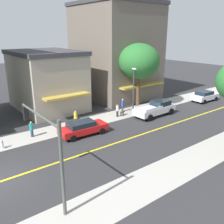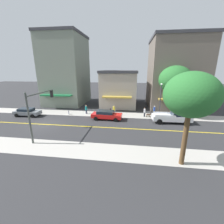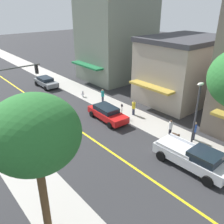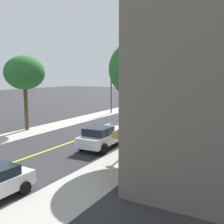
# 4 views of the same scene
# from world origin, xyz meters

# --- Properties ---
(ground_plane) EXTENTS (140.00, 140.00, 0.00)m
(ground_plane) POSITION_xyz_m (0.00, 0.00, 0.00)
(ground_plane) COLOR #2D2D30
(sidewalk_left) EXTENTS (3.17, 126.00, 0.01)m
(sidewalk_left) POSITION_xyz_m (-6.18, 0.00, 0.00)
(sidewalk_left) COLOR #ADA8A0
(sidewalk_left) RESTS_ON ground
(sidewalk_right) EXTENTS (3.17, 126.00, 0.01)m
(sidewalk_right) POSITION_xyz_m (6.18, 0.00, 0.00)
(sidewalk_right) COLOR #ADA8A0
(sidewalk_right) RESTS_ON ground
(road_centerline_stripe) EXTENTS (0.20, 126.00, 0.00)m
(road_centerline_stripe) POSITION_xyz_m (0.00, 0.00, 0.00)
(road_centerline_stripe) COLOR yellow
(road_centerline_stripe) RESTS_ON ground
(street_tree_left_near) EXTENTS (5.29, 5.29, 8.36)m
(street_tree_left_near) POSITION_xyz_m (-7.23, 19.45, 6.08)
(street_tree_left_near) COLOR brown
(street_tree_left_near) RESTS_ON ground
(street_tree_right_corner) EXTENTS (4.09, 4.09, 7.69)m
(street_tree_right_corner) POSITION_xyz_m (7.23, 16.91, 5.90)
(street_tree_right_corner) COLOR brown
(street_tree_right_corner) RESTS_ON ground
(fire_hydrant) EXTENTS (0.44, 0.24, 0.78)m
(fire_hydrant) POSITION_xyz_m (-5.18, 1.46, 0.38)
(fire_hydrant) COLOR silver
(fire_hydrant) RESTS_ON ground
(parking_meter) EXTENTS (0.12, 0.18, 1.42)m
(parking_meter) POSITION_xyz_m (-5.04, 9.01, 0.93)
(parking_meter) COLOR #4C4C51
(parking_meter) RESTS_ON ground
(traffic_light_mast) EXTENTS (5.40, 0.32, 5.57)m
(traffic_light_mast) POSITION_xyz_m (3.75, 1.96, 3.79)
(traffic_light_mast) COLOR #474C47
(traffic_light_mast) RESTS_ON ground
(street_lamp) EXTENTS (0.70, 0.36, 5.63)m
(street_lamp) POSITION_xyz_m (-5.51, 17.05, 3.55)
(street_lamp) COLOR #38383D
(street_lamp) RESTS_ON ground
(red_sedan_left_curb) EXTENTS (2.21, 4.84, 1.41)m
(red_sedan_left_curb) POSITION_xyz_m (-3.44, 8.57, 0.76)
(red_sedan_left_curb) COLOR red
(red_sedan_left_curb) RESTS_ON ground
(grey_sedan_left_curb) EXTENTS (1.99, 4.34, 1.35)m
(grey_sedan_left_curb) POSITION_xyz_m (-3.40, -5.18, 0.73)
(grey_sedan_left_curb) COLOR slate
(grey_sedan_left_curb) RESTS_ON ground
(white_pickup_truck) EXTENTS (2.36, 5.60, 1.75)m
(white_pickup_truck) POSITION_xyz_m (-3.24, 18.65, 0.89)
(white_pickup_truck) COLOR silver
(white_pickup_truck) RESTS_ON ground
(pedestrian_blue_shirt) EXTENTS (0.32, 0.32, 1.69)m
(pedestrian_blue_shirt) POSITION_xyz_m (-6.81, 16.44, 0.90)
(pedestrian_blue_shirt) COLOR #33384C
(pedestrian_blue_shirt) RESTS_ON ground
(pedestrian_teal_shirt) EXTENTS (0.36, 0.36, 1.57)m
(pedestrian_teal_shirt) POSITION_xyz_m (-6.07, 4.44, 0.82)
(pedestrian_teal_shirt) COLOR #33384C
(pedestrian_teal_shirt) RESTS_ON ground
(pedestrian_yellow_shirt) EXTENTS (0.37, 0.37, 1.61)m
(pedestrian_yellow_shirt) POSITION_xyz_m (-6.35, 9.42, 0.84)
(pedestrian_yellow_shirt) COLOR #33384C
(pedestrian_yellow_shirt) RESTS_ON ground
(pedestrian_white_shirt) EXTENTS (0.32, 0.32, 1.59)m
(pedestrian_white_shirt) POSITION_xyz_m (-5.72, 14.72, 0.84)
(pedestrian_white_shirt) COLOR black
(pedestrian_white_shirt) RESTS_ON ground
(small_dog) EXTENTS (0.35, 0.85, 0.64)m
(small_dog) POSITION_xyz_m (-5.60, 15.39, 0.42)
(small_dog) COLOR #4C3828
(small_dog) RESTS_ON ground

